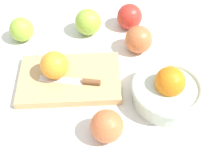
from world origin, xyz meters
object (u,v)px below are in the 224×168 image
object	(u,v)px
apple_front_left	(139,40)
apple_back_right	(107,126)
cutting_board	(70,78)
orange_on_board	(54,65)
apple_front_right	(22,29)
apple_front_center	(88,22)
knife	(78,81)
bowl	(168,90)
apple_front_left_2	(130,17)

from	to	relation	value
apple_front_left	apple_back_right	size ratio (longest dim) A/B	1.04
cutting_board	orange_on_board	distance (m)	0.06
apple_front_left	apple_front_right	size ratio (longest dim) A/B	1.10
apple_front_center	knife	bearing A→B (deg)	72.40
bowl	cutting_board	size ratio (longest dim) A/B	0.69
apple_front_right	apple_front_left_2	bearing A→B (deg)	176.37
apple_front_right	orange_on_board	bearing A→B (deg)	111.51
apple_front_left_2	apple_back_right	xyz separation A→B (m)	(0.16, 0.36, -0.00)
apple_front_left	orange_on_board	bearing A→B (deg)	14.53
cutting_board	apple_back_right	distance (m)	0.19
apple_front_right	bowl	bearing A→B (deg)	135.65
apple_front_left	apple_front_right	bearing A→B (deg)	-22.23
orange_on_board	apple_front_center	distance (m)	0.21
orange_on_board	apple_front_left	size ratio (longest dim) A/B	0.91
bowl	knife	world-z (taller)	bowl
apple_front_left_2	apple_front_right	xyz separation A→B (m)	(0.32, -0.02, -0.00)
bowl	apple_front_right	xyz separation A→B (m)	(0.33, -0.32, -0.00)
orange_on_board	apple_front_center	bearing A→B (deg)	-124.19
apple_front_center	apple_front_left	bearing A→B (deg)	137.41
cutting_board	apple_front_left_2	size ratio (longest dim) A/B	3.40
cutting_board	apple_front_right	world-z (taller)	apple_front_right
knife	apple_front_center	xyz separation A→B (m)	(-0.07, -0.21, 0.01)
knife	apple_front_center	distance (m)	0.22
apple_front_left	apple_back_right	bearing A→B (deg)	59.26
bowl	knife	xyz separation A→B (m)	(0.20, -0.09, -0.01)
knife	apple_front_left_2	bearing A→B (deg)	-132.80
apple_back_right	apple_front_left_2	bearing A→B (deg)	-113.35
orange_on_board	apple_back_right	xyz separation A→B (m)	(-0.09, 0.19, -0.02)
bowl	knife	distance (m)	0.22
cutting_board	apple_front_left_2	world-z (taller)	apple_front_left_2
apple_front_left_2	knife	bearing A→B (deg)	47.20
orange_on_board	apple_back_right	distance (m)	0.21
apple_back_right	apple_front_right	distance (m)	0.41
bowl	apple_front_right	bearing A→B (deg)	-44.35
apple_front_center	apple_front_right	world-z (taller)	apple_front_center
apple_front_left	apple_front_center	world-z (taller)	same
knife	bowl	bearing A→B (deg)	155.83
bowl	apple_front_left	distance (m)	0.19
bowl	orange_on_board	size ratio (longest dim) A/B	2.52
cutting_board	apple_back_right	xyz separation A→B (m)	(-0.05, 0.18, 0.03)
cutting_board	knife	size ratio (longest dim) A/B	1.71
cutting_board	apple_front_left_2	bearing A→B (deg)	-139.94
bowl	apple_front_left_2	world-z (taller)	bowl
apple_front_left	apple_front_left_2	bearing A→B (deg)	-92.66
orange_on_board	apple_back_right	world-z (taller)	orange_on_board
orange_on_board	apple_front_left	distance (m)	0.25
apple_front_left	knife	bearing A→B (deg)	28.15
bowl	apple_front_center	bearing A→B (deg)	-66.09
knife	apple_back_right	distance (m)	0.16
bowl	cutting_board	distance (m)	0.25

